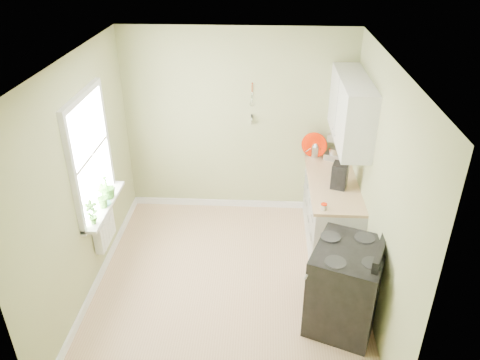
# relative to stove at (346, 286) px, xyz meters

# --- Properties ---
(floor) EXTENTS (3.20, 3.60, 0.02)m
(floor) POSITION_rel_stove_xyz_m (-1.28, 0.53, -0.50)
(floor) COLOR tan
(floor) RESTS_ON ground
(ceiling) EXTENTS (3.20, 3.60, 0.02)m
(ceiling) POSITION_rel_stove_xyz_m (-1.28, 0.53, 2.22)
(ceiling) COLOR white
(ceiling) RESTS_ON wall_back
(wall_back) EXTENTS (3.20, 0.02, 2.70)m
(wall_back) POSITION_rel_stove_xyz_m (-1.28, 2.34, 0.86)
(wall_back) COLOR tan
(wall_back) RESTS_ON floor
(wall_left) EXTENTS (0.02, 3.60, 2.70)m
(wall_left) POSITION_rel_stove_xyz_m (-2.89, 0.53, 0.86)
(wall_left) COLOR tan
(wall_left) RESTS_ON floor
(wall_right) EXTENTS (0.02, 3.60, 2.70)m
(wall_right) POSITION_rel_stove_xyz_m (0.33, 0.53, 0.86)
(wall_right) COLOR tan
(wall_right) RESTS_ON floor
(base_cabinets) EXTENTS (0.60, 1.60, 0.87)m
(base_cabinets) POSITION_rel_stove_xyz_m (0.02, 1.53, -0.06)
(base_cabinets) COLOR white
(base_cabinets) RESTS_ON floor
(countertop) EXTENTS (0.64, 1.60, 0.04)m
(countertop) POSITION_rel_stove_xyz_m (0.01, 1.53, 0.40)
(countertop) COLOR #DDB687
(countertop) RESTS_ON base_cabinets
(upper_cabinets) EXTENTS (0.35, 1.40, 0.80)m
(upper_cabinets) POSITION_rel_stove_xyz_m (0.15, 1.63, 1.36)
(upper_cabinets) COLOR white
(upper_cabinets) RESTS_ON wall_right
(window) EXTENTS (0.06, 1.14, 1.44)m
(window) POSITION_rel_stove_xyz_m (-2.86, 0.83, 1.06)
(window) COLOR white
(window) RESTS_ON wall_left
(window_sill) EXTENTS (0.18, 1.14, 0.04)m
(window_sill) POSITION_rel_stove_xyz_m (-2.79, 0.83, 0.39)
(window_sill) COLOR white
(window_sill) RESTS_ON wall_left
(radiator) EXTENTS (0.12, 0.50, 0.35)m
(radiator) POSITION_rel_stove_xyz_m (-2.82, 0.78, 0.06)
(radiator) COLOR white
(radiator) RESTS_ON wall_left
(wall_utensils) EXTENTS (0.02, 0.14, 0.58)m
(wall_utensils) POSITION_rel_stove_xyz_m (-1.08, 2.31, 1.07)
(wall_utensils) COLOR #DDB687
(wall_utensils) RESTS_ON wall_back
(stove) EXTENTS (0.95, 0.98, 1.10)m
(stove) POSITION_rel_stove_xyz_m (0.00, 0.00, 0.00)
(stove) COLOR black
(stove) RESTS_ON floor
(stand_mixer) EXTENTS (0.33, 0.40, 0.43)m
(stand_mixer) POSITION_rel_stove_xyz_m (0.11, 2.27, 0.60)
(stand_mixer) COLOR #B2B2B7
(stand_mixer) RESTS_ON countertop
(kettle) EXTENTS (0.21, 0.12, 0.21)m
(kettle) POSITION_rel_stove_xyz_m (-0.17, 2.25, 0.52)
(kettle) COLOR silver
(kettle) RESTS_ON countertop
(coffee_maker) EXTENTS (0.24, 0.25, 0.32)m
(coffee_maker) POSITION_rel_stove_xyz_m (0.06, 1.38, 0.57)
(coffee_maker) COLOR black
(coffee_maker) RESTS_ON countertop
(red_tray) EXTENTS (0.36, 0.16, 0.36)m
(red_tray) POSITION_rel_stove_xyz_m (-0.19, 2.25, 0.60)
(red_tray) COLOR #BF1A00
(red_tray) RESTS_ON countertop
(jar) EXTENTS (0.07, 0.07, 0.08)m
(jar) POSITION_rel_stove_xyz_m (-0.18, 0.83, 0.46)
(jar) COLOR beige
(jar) RESTS_ON countertop
(plant_a) EXTENTS (0.19, 0.16, 0.29)m
(plant_a) POSITION_rel_stove_xyz_m (-2.78, 0.42, 0.55)
(plant_a) COLOR #428229
(plant_a) RESTS_ON window_sill
(plant_b) EXTENTS (0.19, 0.20, 0.29)m
(plant_b) POSITION_rel_stove_xyz_m (-2.78, 0.78, 0.55)
(plant_b) COLOR #428229
(plant_b) RESTS_ON window_sill
(plant_c) EXTENTS (0.23, 0.23, 0.32)m
(plant_c) POSITION_rel_stove_xyz_m (-2.78, 0.98, 0.57)
(plant_c) COLOR #428229
(plant_c) RESTS_ON window_sill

